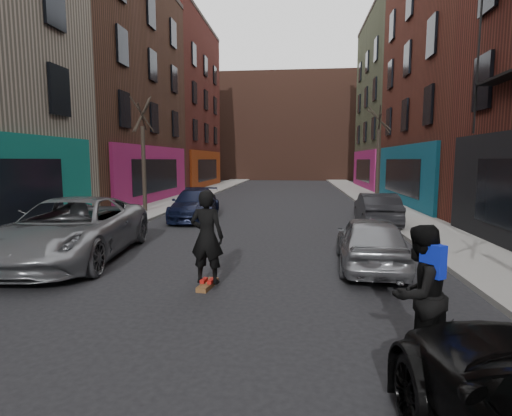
% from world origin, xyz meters
% --- Properties ---
extents(sidewalk_left, '(2.50, 84.00, 0.13)m').
position_xyz_m(sidewalk_left, '(-6.25, 30.00, 0.07)').
color(sidewalk_left, gray).
rests_on(sidewalk_left, ground).
extents(sidewalk_right, '(2.50, 84.00, 0.13)m').
position_xyz_m(sidewalk_right, '(6.25, 30.00, 0.07)').
color(sidewalk_right, gray).
rests_on(sidewalk_right, ground).
extents(building_far, '(40.00, 10.00, 14.00)m').
position_xyz_m(building_far, '(0.00, 56.00, 7.00)').
color(building_far, '#47281E').
rests_on(building_far, ground).
extents(tree_left_far, '(2.00, 2.00, 6.50)m').
position_xyz_m(tree_left_far, '(-6.20, 18.00, 3.38)').
color(tree_left_far, black).
rests_on(tree_left_far, sidewalk_left).
extents(tree_right_far, '(2.00, 2.00, 6.80)m').
position_xyz_m(tree_right_far, '(6.20, 24.00, 3.53)').
color(tree_right_far, black).
rests_on(tree_right_far, sidewalk_right).
extents(parked_left_far, '(3.41, 6.21, 1.65)m').
position_xyz_m(parked_left_far, '(-4.60, 8.84, 0.82)').
color(parked_left_far, gray).
rests_on(parked_left_far, ground).
extents(parked_left_end, '(2.38, 4.81, 1.34)m').
position_xyz_m(parked_left_end, '(-3.20, 16.32, 0.67)').
color(parked_left_end, black).
rests_on(parked_left_end, ground).
extents(parked_right_far, '(1.81, 3.98, 1.32)m').
position_xyz_m(parked_right_far, '(3.20, 8.81, 0.66)').
color(parked_right_far, gray).
rests_on(parked_right_far, ground).
extents(parked_right_end, '(1.52, 4.07, 1.33)m').
position_xyz_m(parked_right_end, '(4.60, 15.50, 0.66)').
color(parked_right_end, black).
rests_on(parked_right_end, ground).
extents(skateboard, '(0.32, 0.82, 0.10)m').
position_xyz_m(skateboard, '(-0.46, 6.90, 0.05)').
color(skateboard, brown).
rests_on(skateboard, ground).
extents(skateboarder, '(0.77, 0.55, 1.96)m').
position_xyz_m(skateboarder, '(-0.46, 6.90, 1.08)').
color(skateboarder, black).
rests_on(skateboarder, skateboard).
extents(pedestrian, '(1.13, 1.09, 1.84)m').
position_xyz_m(pedestrian, '(3.00, 4.14, 0.93)').
color(pedestrian, black).
rests_on(pedestrian, ground).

